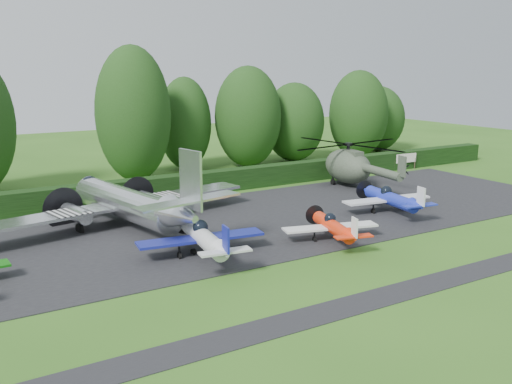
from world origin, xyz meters
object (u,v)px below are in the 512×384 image
transport_plane (128,203)px  light_plane_blue (390,198)px  light_plane_white (204,238)px  light_plane_orange (333,226)px  sign_board (405,159)px  helicopter (348,163)px

transport_plane → light_plane_blue: transport_plane is taller
light_plane_white → light_plane_orange: (8.92, -1.57, -0.22)m
sign_board → light_plane_white: bearing=-159.1°
light_plane_blue → helicopter: helicopter is taller
light_plane_white → light_plane_orange: bearing=-17.8°
light_plane_white → helicopter: (21.72, 12.05, 1.02)m
light_plane_white → transport_plane: bearing=94.8°
transport_plane → light_plane_white: bearing=-66.3°
sign_board → helicopter: bearing=-166.7°
light_plane_blue → helicopter: bearing=59.6°
light_plane_blue → sign_board: (15.49, 13.65, 0.03)m
transport_plane → light_plane_white: transport_plane is taller
light_plane_orange → light_plane_white: bearing=154.8°
light_plane_orange → helicopter: 18.73m
light_plane_white → sign_board: light_plane_white is taller
helicopter → sign_board: helicopter is taller
light_plane_blue → sign_board: size_ratio=2.43×
light_plane_orange → light_plane_blue: 9.53m
transport_plane → light_plane_orange: (10.85, -10.14, -0.87)m
transport_plane → light_plane_white: (1.92, -8.57, -0.64)m
transport_plane → sign_board: bearing=22.5°
helicopter → light_plane_orange: bearing=-141.1°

